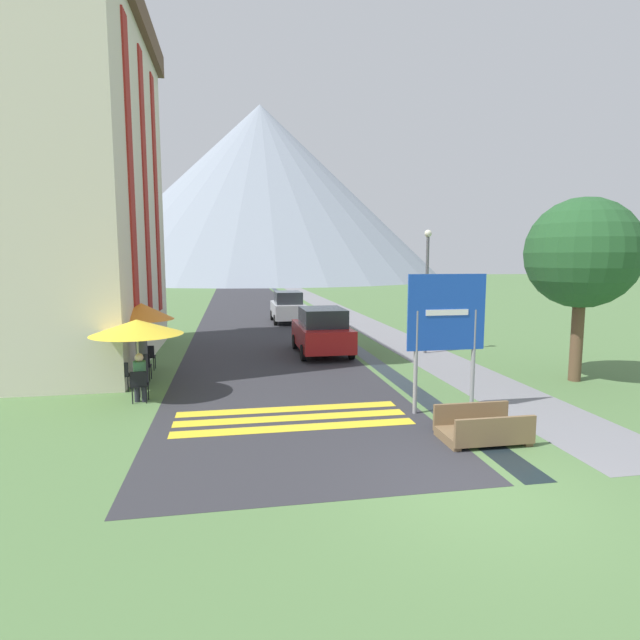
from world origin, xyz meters
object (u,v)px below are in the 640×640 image
at_px(parked_car_near, 322,331).
at_px(cafe_umbrella_middle_orange, 141,311).
at_px(cafe_chair_nearest, 139,383).
at_px(streetlamp, 427,280).
at_px(hotel_building, 67,172).
at_px(cafe_chair_middle, 144,365).
at_px(person_standing_terrace, 142,352).
at_px(road_sign, 446,323).
at_px(cafe_chair_far_right, 149,355).
at_px(cafe_umbrella_front_yellow, 137,327).
at_px(person_seated_far, 140,375).
at_px(footbridge, 482,430).
at_px(parked_car_far, 288,307).
at_px(cafe_chair_near_right, 122,374).
at_px(tree_by_path, 582,254).

xyz_separation_m(parked_car_near, cafe_umbrella_middle_orange, (-6.24, -2.70, 1.17)).
bearing_deg(cafe_chair_nearest, streetlamp, 44.70).
height_order(hotel_building, cafe_chair_nearest, hotel_building).
relative_size(cafe_chair_middle, person_standing_terrace, 0.49).
distance_m(hotel_building, cafe_chair_middle, 7.70).
xyz_separation_m(hotel_building, road_sign, (10.60, -8.04, -4.54)).
height_order(parked_car_near, cafe_chair_far_right, parked_car_near).
relative_size(cafe_chair_far_right, person_standing_terrace, 0.49).
height_order(cafe_umbrella_front_yellow, person_seated_far, cafe_umbrella_front_yellow).
relative_size(parked_car_near, cafe_umbrella_front_yellow, 1.68).
bearing_deg(footbridge, parked_car_far, 95.37).
bearing_deg(parked_car_near, streetlamp, -7.63).
relative_size(person_seated_far, person_standing_terrace, 0.74).
xyz_separation_m(cafe_chair_near_right, cafe_umbrella_middle_orange, (0.30, 1.78, 1.57)).
xyz_separation_m(cafe_chair_far_right, cafe_chair_near_right, (-0.31, -2.66, 0.00)).
distance_m(road_sign, streetlamp, 7.74).
bearing_deg(cafe_chair_nearest, person_standing_terrace, 114.11).
distance_m(footbridge, tree_by_path, 7.67).
bearing_deg(cafe_chair_middle, parked_car_near, 26.22).
bearing_deg(hotel_building, streetlamp, -3.21).
distance_m(cafe_chair_nearest, streetlamp, 11.43).
height_order(road_sign, cafe_chair_middle, road_sign).
relative_size(parked_car_far, cafe_umbrella_front_yellow, 1.61).
xyz_separation_m(cafe_chair_middle, person_standing_terrace, (0.06, -0.57, 0.49)).
xyz_separation_m(parked_car_near, person_seated_far, (-5.84, -5.62, -0.20)).
xyz_separation_m(hotel_building, cafe_umbrella_middle_orange, (2.76, -2.89, -4.66)).
bearing_deg(streetlamp, hotel_building, 176.79).
height_order(parked_car_far, cafe_umbrella_middle_orange, cafe_umbrella_middle_orange).
height_order(parked_car_far, cafe_chair_middle, parked_car_far).
bearing_deg(road_sign, person_standing_terrace, 152.78).
xyz_separation_m(road_sign, cafe_chair_middle, (-7.74, 4.52, -1.68)).
bearing_deg(cafe_chair_middle, streetlamp, 12.99).
bearing_deg(cafe_chair_middle, cafe_chair_near_right, -111.62).
xyz_separation_m(streetlamp, tree_by_path, (2.82, -5.03, 0.99)).
height_order(cafe_umbrella_front_yellow, streetlamp, streetlamp).
bearing_deg(footbridge, parked_car_near, 99.29).
bearing_deg(cafe_chair_far_right, cafe_chair_middle, -110.49).
bearing_deg(tree_by_path, road_sign, -156.70).
distance_m(parked_car_near, cafe_chair_near_right, 7.93).
distance_m(cafe_chair_middle, cafe_umbrella_middle_orange, 1.69).
relative_size(cafe_chair_nearest, person_standing_terrace, 0.49).
distance_m(cafe_chair_nearest, cafe_umbrella_middle_orange, 3.42).
bearing_deg(parked_car_near, road_sign, -78.43).
bearing_deg(cafe_chair_near_right, parked_car_far, 62.49).
relative_size(parked_car_far, streetlamp, 0.80).
bearing_deg(cafe_chair_far_right, cafe_chair_nearest, -108.52).
bearing_deg(cafe_umbrella_middle_orange, tree_by_path, -12.36).
distance_m(road_sign, parked_car_far, 17.82).
relative_size(road_sign, cafe_umbrella_middle_orange, 1.44).
relative_size(hotel_building, cafe_umbrella_middle_orange, 5.37).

